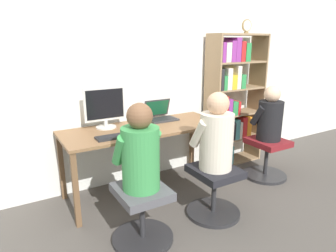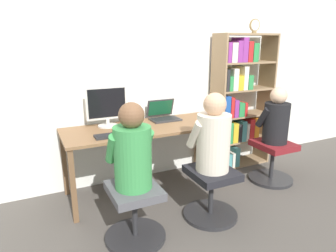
{
  "view_description": "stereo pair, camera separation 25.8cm",
  "coord_description": "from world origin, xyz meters",
  "px_view_note": "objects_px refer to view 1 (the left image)",
  "views": [
    {
      "loc": [
        -1.38,
        -2.5,
        1.67
      ],
      "look_at": [
        0.17,
        0.12,
        0.81
      ],
      "focal_mm": 32.0,
      "sensor_mm": 36.0,
      "label": 1
    },
    {
      "loc": [
        -1.15,
        -2.62,
        1.67
      ],
      "look_at": [
        0.17,
        0.12,
        0.81
      ],
      "focal_mm": 32.0,
      "sensor_mm": 36.0,
      "label": 2
    }
  ],
  "objects_px": {
    "desktop_monitor": "(105,108)",
    "person_near_shelf": "(270,117)",
    "bookshelf": "(231,102)",
    "desk_clock": "(247,26)",
    "keyboard": "(116,136)",
    "office_chair_right": "(214,190)",
    "office_chair_left": "(142,213)",
    "person_at_laptop": "(216,136)",
    "office_chair_side": "(266,157)",
    "laptop": "(161,116)",
    "person_at_monitor": "(140,152)"
  },
  "relations": [
    {
      "from": "desktop_monitor",
      "to": "person_near_shelf",
      "type": "distance_m",
      "value": 1.97
    },
    {
      "from": "bookshelf",
      "to": "desktop_monitor",
      "type": "bearing_deg",
      "value": 178.74
    },
    {
      "from": "desktop_monitor",
      "to": "desk_clock",
      "type": "xyz_separation_m",
      "value": [
        1.87,
        -0.11,
        0.87
      ]
    },
    {
      "from": "desktop_monitor",
      "to": "keyboard",
      "type": "relative_size",
      "value": 1.16
    },
    {
      "from": "office_chair_right",
      "to": "person_near_shelf",
      "type": "height_order",
      "value": "person_near_shelf"
    },
    {
      "from": "keyboard",
      "to": "bookshelf",
      "type": "xyz_separation_m",
      "value": [
        1.78,
        0.34,
        0.11
      ]
    },
    {
      "from": "keyboard",
      "to": "office_chair_right",
      "type": "bearing_deg",
      "value": -37.47
    },
    {
      "from": "office_chair_left",
      "to": "desk_clock",
      "type": "xyz_separation_m",
      "value": [
        1.93,
        0.87,
        1.6
      ]
    },
    {
      "from": "office_chair_right",
      "to": "bookshelf",
      "type": "xyz_separation_m",
      "value": [
        1.01,
        0.93,
        0.62
      ]
    },
    {
      "from": "office_chair_right",
      "to": "desk_clock",
      "type": "relative_size",
      "value": 3.13
    },
    {
      "from": "office_chair_left",
      "to": "person_at_laptop",
      "type": "relative_size",
      "value": 0.72
    },
    {
      "from": "office_chair_left",
      "to": "person_near_shelf",
      "type": "relative_size",
      "value": 0.8
    },
    {
      "from": "keyboard",
      "to": "bookshelf",
      "type": "relative_size",
      "value": 0.22
    },
    {
      "from": "office_chair_side",
      "to": "laptop",
      "type": "bearing_deg",
      "value": 151.85
    },
    {
      "from": "keyboard",
      "to": "person_at_laptop",
      "type": "height_order",
      "value": "person_at_laptop"
    },
    {
      "from": "laptop",
      "to": "keyboard",
      "type": "relative_size",
      "value": 0.88
    },
    {
      "from": "office_chair_left",
      "to": "desk_clock",
      "type": "distance_m",
      "value": 2.65
    },
    {
      "from": "person_at_monitor",
      "to": "office_chair_right",
      "type": "bearing_deg",
      "value": 0.31
    },
    {
      "from": "person_at_laptop",
      "to": "desk_clock",
      "type": "height_order",
      "value": "desk_clock"
    },
    {
      "from": "laptop",
      "to": "keyboard",
      "type": "bearing_deg",
      "value": -151.45
    },
    {
      "from": "laptop",
      "to": "office_chair_side",
      "type": "relative_size",
      "value": 0.64
    },
    {
      "from": "office_chair_right",
      "to": "laptop",
      "type": "bearing_deg",
      "value": 92.99
    },
    {
      "from": "keyboard",
      "to": "desktop_monitor",
      "type": "bearing_deg",
      "value": 84.65
    },
    {
      "from": "desktop_monitor",
      "to": "person_at_laptop",
      "type": "xyz_separation_m",
      "value": [
        0.73,
        -0.97,
        -0.17
      ]
    },
    {
      "from": "desktop_monitor",
      "to": "person_at_monitor",
      "type": "relative_size",
      "value": 0.63
    },
    {
      "from": "office_chair_right",
      "to": "person_near_shelf",
      "type": "bearing_deg",
      "value": 17.46
    },
    {
      "from": "office_chair_left",
      "to": "person_near_shelf",
      "type": "xyz_separation_m",
      "value": [
        1.92,
        0.36,
        0.52
      ]
    },
    {
      "from": "bookshelf",
      "to": "person_near_shelf",
      "type": "xyz_separation_m",
      "value": [
        0.12,
        -0.58,
        -0.1
      ]
    },
    {
      "from": "office_chair_left",
      "to": "office_chair_right",
      "type": "relative_size",
      "value": 1.0
    },
    {
      "from": "keyboard",
      "to": "person_at_monitor",
      "type": "distance_m",
      "value": 0.6
    },
    {
      "from": "laptop",
      "to": "desk_clock",
      "type": "relative_size",
      "value": 2.02
    },
    {
      "from": "laptop",
      "to": "office_chair_side",
      "type": "xyz_separation_m",
      "value": [
        1.18,
        -0.63,
        -0.55
      ]
    },
    {
      "from": "laptop",
      "to": "office_chair_left",
      "type": "xyz_separation_m",
      "value": [
        -0.74,
        -0.99,
        -0.55
      ]
    },
    {
      "from": "person_at_laptop",
      "to": "person_near_shelf",
      "type": "xyz_separation_m",
      "value": [
        1.13,
        0.35,
        -0.03
      ]
    },
    {
      "from": "bookshelf",
      "to": "office_chair_side",
      "type": "distance_m",
      "value": 0.86
    },
    {
      "from": "keyboard",
      "to": "desk_clock",
      "type": "height_order",
      "value": "desk_clock"
    },
    {
      "from": "laptop",
      "to": "person_at_laptop",
      "type": "height_order",
      "value": "person_at_laptop"
    },
    {
      "from": "keyboard",
      "to": "office_chair_right",
      "type": "height_order",
      "value": "keyboard"
    },
    {
      "from": "office_chair_right",
      "to": "person_at_laptop",
      "type": "distance_m",
      "value": 0.56
    },
    {
      "from": "desk_clock",
      "to": "person_at_laptop",
      "type": "bearing_deg",
      "value": -143.12
    },
    {
      "from": "desktop_monitor",
      "to": "laptop",
      "type": "bearing_deg",
      "value": 0.86
    },
    {
      "from": "desktop_monitor",
      "to": "office_chair_left",
      "type": "distance_m",
      "value": 1.22
    },
    {
      "from": "laptop",
      "to": "person_at_monitor",
      "type": "relative_size",
      "value": 0.48
    },
    {
      "from": "office_chair_right",
      "to": "office_chair_left",
      "type": "bearing_deg",
      "value": -179.32
    },
    {
      "from": "office_chair_left",
      "to": "laptop",
      "type": "bearing_deg",
      "value": 53.33
    },
    {
      "from": "office_chair_right",
      "to": "bookshelf",
      "type": "bearing_deg",
      "value": 42.8
    },
    {
      "from": "desk_clock",
      "to": "office_chair_right",
      "type": "bearing_deg",
      "value": -142.95
    },
    {
      "from": "person_at_monitor",
      "to": "bookshelf",
      "type": "relative_size",
      "value": 0.41
    },
    {
      "from": "person_at_laptop",
      "to": "desk_clock",
      "type": "bearing_deg",
      "value": 36.88
    },
    {
      "from": "bookshelf",
      "to": "laptop",
      "type": "bearing_deg",
      "value": 177.37
    }
  ]
}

